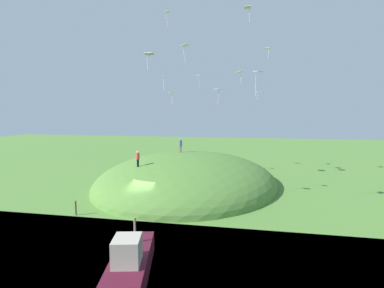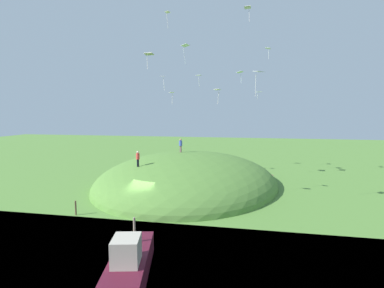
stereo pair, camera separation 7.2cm
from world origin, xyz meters
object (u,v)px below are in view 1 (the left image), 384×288
(kite_3, at_px, (185,46))
(kite_5, at_px, (163,78))
(kite_1, at_px, (248,8))
(kite_7, at_px, (149,55))
(boat_on_lake, at_px, (130,263))
(person_with_child, at_px, (138,157))
(kite_2, at_px, (259,92))
(person_on_hilltop, at_px, (180,144))
(kite_0, at_px, (199,76))
(kite_9, at_px, (172,93))
(mooring_post, at_px, (76,208))
(kite_10, at_px, (240,72))
(kite_6, at_px, (258,73))
(kite_11, at_px, (217,91))
(kite_4, at_px, (268,49))
(kite_8, at_px, (167,13))

(kite_3, height_order, kite_5, kite_3)
(kite_1, relative_size, kite_7, 0.88)
(boat_on_lake, height_order, kite_3, kite_3)
(person_with_child, bearing_deg, kite_5, -139.39)
(boat_on_lake, height_order, kite_2, kite_2)
(person_on_hilltop, distance_m, kite_0, 11.72)
(kite_9, relative_size, mooring_post, 1.27)
(person_on_hilltop, distance_m, kite_10, 12.00)
(kite_10, bearing_deg, kite_6, -170.47)
(kite_11, bearing_deg, kite_4, -26.35)
(kite_1, height_order, mooring_post, kite_1)
(kite_1, distance_m, kite_3, 11.84)
(mooring_post, bearing_deg, kite_5, -11.42)
(mooring_post, bearing_deg, kite_4, -42.58)
(kite_1, relative_size, kite_4, 0.82)
(kite_2, xyz_separation_m, mooring_post, (-20.09, 15.99, -11.15))
(kite_7, height_order, kite_8, kite_8)
(kite_4, distance_m, kite_7, 19.00)
(kite_0, distance_m, kite_5, 6.85)
(kite_7, bearing_deg, mooring_post, 121.04)
(kite_8, xyz_separation_m, kite_11, (-8.91, -7.68, -10.76))
(kite_10, bearing_deg, kite_3, 115.56)
(person_on_hilltop, height_order, kite_11, kite_11)
(kite_0, xyz_separation_m, kite_9, (-4.18, 3.06, -2.78))
(kite_4, distance_m, kite_11, 13.64)
(kite_4, xyz_separation_m, kite_5, (-2.36, 13.72, -3.74))
(kite_0, bearing_deg, kite_5, 144.61)
(person_with_child, height_order, kite_11, kite_11)
(kite_2, height_order, kite_11, kite_2)
(kite_3, distance_m, kite_4, 11.19)
(kite_4, height_order, kite_5, kite_4)
(kite_1, xyz_separation_m, kite_10, (12.18, 1.03, -3.95))
(boat_on_lake, relative_size, kite_2, 6.01)
(kite_1, distance_m, kite_10, 12.84)
(kite_7, bearing_deg, kite_3, -6.64)
(kite_11, bearing_deg, boat_on_lake, 169.63)
(kite_3, relative_size, kite_10, 1.51)
(kite_2, xyz_separation_m, kite_6, (-15.69, 0.47, 0.64))
(kite_11, bearing_deg, kite_1, -136.34)
(kite_10, bearing_deg, kite_11, 168.29)
(person_with_child, distance_m, kite_2, 19.73)
(kite_11, relative_size, mooring_post, 1.16)
(kite_4, bearing_deg, kite_9, 94.40)
(kite_3, distance_m, kite_9, 7.26)
(boat_on_lake, relative_size, kite_7, 4.81)
(kite_4, distance_m, mooring_post, 30.13)
(kite_2, relative_size, kite_3, 0.47)
(kite_3, relative_size, kite_9, 1.41)
(kite_2, xyz_separation_m, kite_8, (-3.60, 12.10, 10.15))
(kite_0, height_order, kite_5, kite_0)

